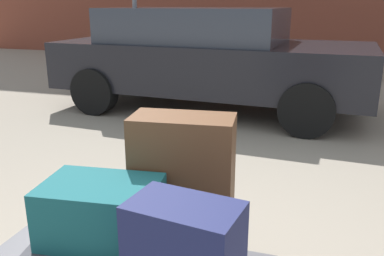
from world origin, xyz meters
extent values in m
cube|color=#51331E|center=(0.24, 0.30, 0.68)|extent=(0.46, 0.27, 0.69)
cube|color=#144C51|center=(0.00, 0.00, 0.70)|extent=(0.48, 0.35, 0.24)
cube|color=black|center=(-0.68, 4.35, 0.64)|extent=(4.41, 2.08, 0.64)
cube|color=#2D333D|center=(-0.92, 4.37, 1.19)|extent=(2.51, 1.74, 0.46)
cylinder|color=black|center=(0.80, 5.11, 0.32)|extent=(0.65, 0.26, 0.64)
cylinder|color=black|center=(0.69, 3.41, 0.32)|extent=(0.65, 0.26, 0.64)
cylinder|color=black|center=(-2.04, 5.29, 0.32)|extent=(0.65, 0.26, 0.64)
cylinder|color=black|center=(-2.15, 3.60, 0.32)|extent=(0.65, 0.26, 0.64)
cylinder|color=slate|center=(-2.05, 4.81, 1.23)|extent=(0.07, 0.07, 2.46)
camera|label=1|loc=(0.76, -1.26, 1.48)|focal=38.03mm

